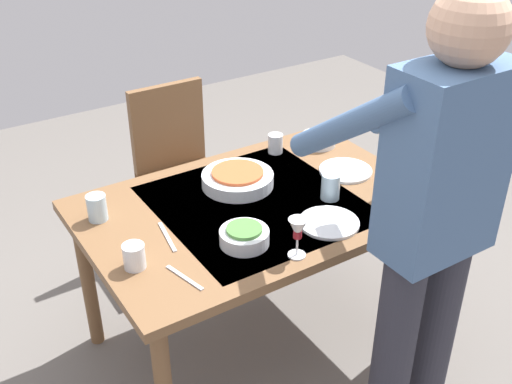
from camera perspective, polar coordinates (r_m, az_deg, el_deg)
name	(u,v)px	position (r m, az deg, el deg)	size (l,w,h in m)	color
ground_plane	(256,338)	(2.92, 0.00, -13.31)	(6.00, 6.00, 0.00)	#66605B
dining_table	(256,219)	(2.52, 0.00, -2.51)	(1.37, 0.91, 0.73)	brown
chair_near	(178,162)	(3.24, -7.17, 2.75)	(0.40, 0.40, 0.91)	#523019
person_server	(430,223)	(2.00, 15.74, -2.74)	(0.42, 0.61, 1.69)	#2D2D38
wine_bottle	(401,169)	(2.56, 13.19, 2.07)	(0.07, 0.07, 0.30)	black
wine_glass_left	(409,187)	(2.45, 13.86, 0.48)	(0.07, 0.07, 0.15)	white
wine_glass_right	(298,231)	(2.12, 3.85, -3.58)	(0.07, 0.07, 0.15)	white
water_cup_near_left	(275,144)	(2.85, 1.79, 4.48)	(0.07, 0.07, 0.09)	silver
water_cup_near_right	(134,256)	(2.14, -11.14, -5.82)	(0.08, 0.08, 0.09)	silver
water_cup_far_left	(330,187)	(2.50, 6.86, 0.50)	(0.08, 0.08, 0.11)	silver
water_cup_far_right	(97,208)	(2.42, -14.42, -1.40)	(0.08, 0.08, 0.10)	silver
serving_bowl_pasta	(238,178)	(2.58, -1.70, 1.25)	(0.30, 0.30, 0.07)	silver
side_bowl_salad	(244,236)	(2.22, -1.08, -4.05)	(0.18, 0.18, 0.07)	silver
side_bowl_bread	(319,139)	(2.94, 5.78, 4.91)	(0.16, 0.16, 0.07)	silver
dinner_plate_near	(329,223)	(2.36, 6.74, -2.81)	(0.23, 0.23, 0.01)	silver
dinner_plate_far	(346,171)	(2.73, 8.23, 1.97)	(0.23, 0.23, 0.01)	silver
table_knife	(167,237)	(2.29, -8.17, -4.09)	(0.01, 0.20, 0.01)	silver
table_fork	(185,278)	(2.09, -6.59, -7.83)	(0.01, 0.18, 0.01)	silver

